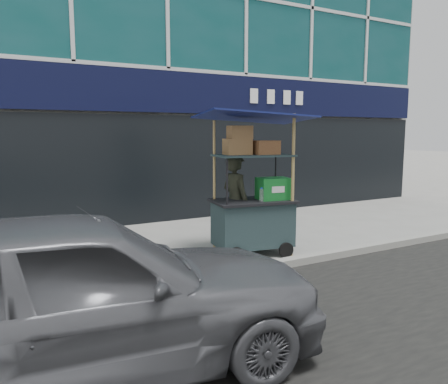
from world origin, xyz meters
TOP-DOWN VIEW (x-y plane):
  - ground at (0.00, 0.00)m, footprint 80.00×80.00m
  - curb at (0.00, -0.20)m, footprint 80.00×0.18m
  - vendor_cart at (0.16, 0.64)m, footprint 1.91×1.50m
  - vendor_man at (-0.03, 0.91)m, footprint 0.48×0.66m
  - parked_car at (-3.13, -1.75)m, footprint 4.35×2.12m

SIDE VIEW (x-z plane):
  - ground at x=0.00m, z-range 0.00..0.00m
  - curb at x=0.00m, z-range 0.00..0.12m
  - parked_car at x=-3.13m, z-range 0.00..1.43m
  - vendor_cart at x=0.16m, z-range -0.35..2.01m
  - vendor_man at x=-0.03m, z-range 0.00..1.67m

